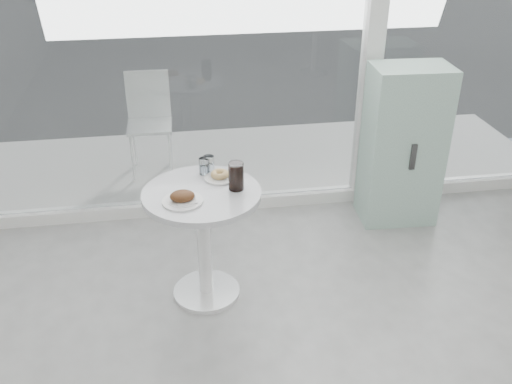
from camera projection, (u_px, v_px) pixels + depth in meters
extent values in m
cube|color=white|center=(255.00, 200.00, 4.79)|extent=(5.00, 0.12, 0.10)
cube|color=white|center=(375.00, 20.00, 4.21)|extent=(0.14, 0.14, 3.00)
cube|color=white|center=(147.00, 43.00, 4.03)|extent=(3.21, 0.02, 2.60)
cube|color=white|center=(471.00, 30.00, 4.37)|extent=(1.41, 0.02, 2.60)
cylinder|color=white|center=(207.00, 291.00, 3.78)|extent=(0.44, 0.44, 0.03)
cylinder|color=white|center=(204.00, 247.00, 3.61)|extent=(0.09, 0.09, 0.70)
cylinder|color=white|center=(202.00, 195.00, 3.43)|extent=(0.72, 0.72, 0.04)
cube|color=silver|center=(243.00, 162.00, 5.49)|extent=(5.60, 1.60, 0.05)
cube|color=#88AE9E|center=(403.00, 146.00, 4.36)|extent=(0.59, 0.41, 1.25)
cube|color=#333333|center=(413.00, 157.00, 4.19)|extent=(0.04, 0.02, 0.20)
cylinder|color=white|center=(133.00, 158.00, 5.01)|extent=(0.02, 0.02, 0.44)
cylinder|color=white|center=(170.00, 156.00, 5.05)|extent=(0.02, 0.02, 0.44)
cylinder|color=white|center=(134.00, 143.00, 5.29)|extent=(0.02, 0.02, 0.44)
cylinder|color=white|center=(170.00, 141.00, 5.33)|extent=(0.02, 0.02, 0.44)
cube|color=white|center=(150.00, 126.00, 5.06)|extent=(0.40, 0.40, 0.03)
cube|color=white|center=(148.00, 94.00, 5.11)|extent=(0.39, 0.03, 0.44)
cylinder|color=silver|center=(183.00, 201.00, 3.30)|extent=(0.24, 0.24, 0.01)
cube|color=white|center=(186.00, 200.00, 3.29)|extent=(0.13, 0.12, 0.00)
ellipsoid|color=#3A1D10|center=(182.00, 196.00, 3.29)|extent=(0.14, 0.12, 0.06)
ellipsoid|color=#3A1D10|center=(188.00, 195.00, 3.31)|extent=(0.07, 0.07, 0.04)
cylinder|color=silver|center=(220.00, 178.00, 3.56)|extent=(0.20, 0.20, 0.01)
torus|color=tan|center=(220.00, 174.00, 3.55)|extent=(0.11, 0.11, 0.04)
cylinder|color=white|center=(204.00, 166.00, 3.60)|extent=(0.07, 0.07, 0.11)
cylinder|color=white|center=(204.00, 169.00, 3.61)|extent=(0.06, 0.06, 0.06)
cylinder|color=white|center=(209.00, 164.00, 3.62)|extent=(0.07, 0.07, 0.11)
cylinder|color=white|center=(209.00, 168.00, 3.63)|extent=(0.06, 0.06, 0.06)
cylinder|color=white|center=(236.00, 176.00, 3.41)|extent=(0.09, 0.09, 0.18)
cylinder|color=black|center=(236.00, 177.00, 3.41)|extent=(0.08, 0.08, 0.16)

